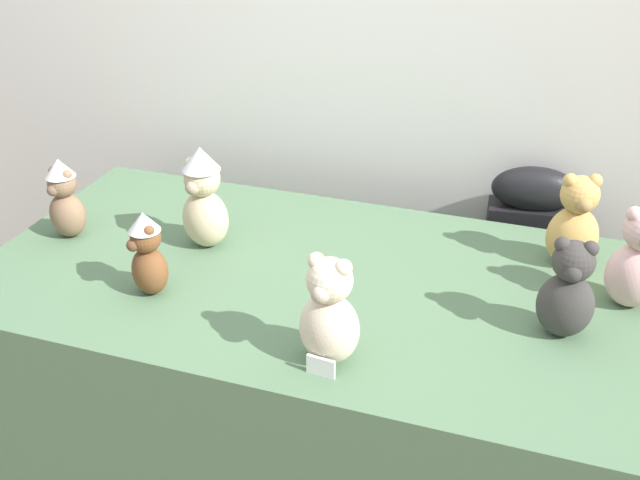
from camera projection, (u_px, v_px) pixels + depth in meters
name	position (u px, v px, depth m)	size (l,w,h in m)	color
wall_back	(390.00, 35.00, 2.43)	(7.00, 0.08, 2.60)	silver
display_table	(320.00, 385.00, 2.26)	(1.94, 0.99, 0.79)	#4C6B4C
instrument_case	(519.00, 288.00, 2.59)	(0.29, 0.15, 0.94)	black
teddy_bear_mocha	(65.00, 199.00, 2.22)	(0.13, 0.12, 0.26)	#7F6047
teddy_bear_chestnut	(148.00, 254.00, 1.94)	(0.14, 0.14, 0.24)	brown
teddy_bear_charcoal	(568.00, 292.00, 1.78)	(0.14, 0.12, 0.27)	#383533
teddy_bear_blush	(638.00, 261.00, 1.88)	(0.16, 0.14, 0.29)	beige
teddy_bear_sand	(204.00, 199.00, 2.15)	(0.16, 0.15, 0.32)	#CCB78E
teddy_bear_honey	(575.00, 223.00, 2.07)	(0.17, 0.16, 0.29)	tan
teddy_bear_cream	(329.00, 314.00, 1.68)	(0.16, 0.14, 0.29)	beige
name_card_front_left	(321.00, 367.00, 1.68)	(0.07, 0.01, 0.05)	white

